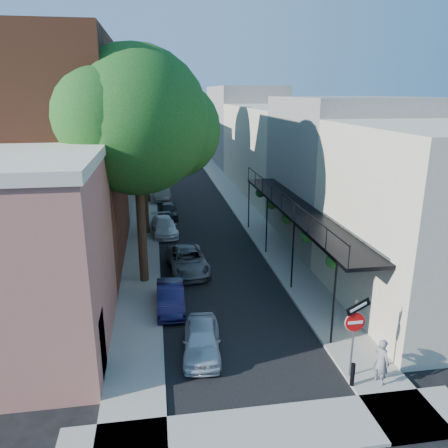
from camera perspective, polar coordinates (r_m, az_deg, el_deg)
name	(u,v)px	position (r m, az deg, el deg)	size (l,w,h in m)	color
ground	(266,409)	(14.53, 5.48, -22.88)	(160.00, 160.00, 0.00)	black
road_surface	(188,193)	(41.93, -4.68, 4.02)	(6.00, 64.00, 0.01)	black
sidewalk_left	(146,194)	(41.82, -10.17, 3.85)	(2.00, 64.00, 0.12)	gray
sidewalk_right	(230,191)	(42.39, 0.73, 4.29)	(2.00, 64.00, 0.12)	gray
sidewalk_cross	(275,431)	(13.76, 6.62, -25.28)	(12.00, 2.00, 0.12)	gray
buildings_left	(81,144)	(40.28, -18.22, 9.84)	(10.10, 59.10, 12.00)	#B0645A
buildings_right	(283,146)	(42.29, 7.66, 10.11)	(9.80, 55.00, 10.00)	#B8AB98
sign_post	(355,325)	(15.11, 16.73, -12.53)	(0.89, 0.17, 2.99)	#595B60
bollard	(353,375)	(15.48, 16.45, -18.34)	(0.14, 0.14, 0.80)	black
oak_near	(145,123)	(21.09, -10.23, 12.81)	(7.48, 6.80, 11.42)	black
oak_mid	(147,128)	(29.10, -10.02, 12.23)	(6.60, 6.00, 10.20)	black
oak_far	(148,105)	(38.06, -9.87, 15.08)	(7.70, 7.00, 11.90)	black
parked_car_a	(202,340)	(16.56, -2.91, -14.85)	(1.35, 3.35, 1.14)	#B4BDC7
parked_car_b	(170,297)	(19.73, -7.00, -9.49)	(1.18, 3.39, 1.12)	#111136
parked_car_c	(188,261)	(23.57, -4.76, -4.79)	(2.00, 4.33, 1.20)	#54575B
parked_car_d	(164,226)	(29.82, -7.83, -0.29)	(1.59, 3.91, 1.13)	white
parked_car_e	(168,211)	(33.61, -7.29, 1.71)	(1.35, 3.36, 1.15)	black
parked_car_f	(161,192)	(39.51, -8.22, 4.14)	(1.48, 4.26, 1.40)	#666056
pedestrian	(382,361)	(15.66, 19.88, -16.51)	(0.58, 0.38, 1.58)	slate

